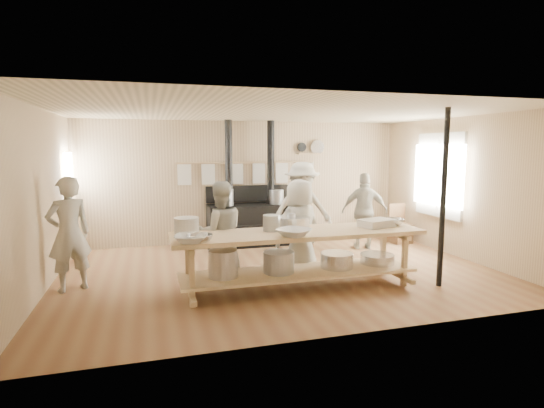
% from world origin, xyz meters
% --- Properties ---
extents(ground, '(7.00, 7.00, 0.00)m').
position_xyz_m(ground, '(0.00, 0.00, 0.00)').
color(ground, brown).
rests_on(ground, ground).
extents(room_shell, '(7.00, 7.00, 7.00)m').
position_xyz_m(room_shell, '(0.00, 0.00, 1.62)').
color(room_shell, tan).
rests_on(room_shell, ground).
extents(window_right, '(0.09, 1.50, 1.65)m').
position_xyz_m(window_right, '(3.47, 0.60, 1.50)').
color(window_right, beige).
rests_on(window_right, ground).
extents(left_opening, '(0.00, 0.90, 0.90)m').
position_xyz_m(left_opening, '(-3.45, 2.00, 1.60)').
color(left_opening, white).
rests_on(left_opening, ground).
extents(stove, '(1.90, 0.75, 2.60)m').
position_xyz_m(stove, '(-0.01, 2.12, 0.52)').
color(stove, black).
rests_on(stove, ground).
extents(towel_rail, '(3.00, 0.04, 0.47)m').
position_xyz_m(towel_rail, '(0.00, 2.40, 1.56)').
color(towel_rail, tan).
rests_on(towel_rail, ground).
extents(back_wall_shelf, '(0.63, 0.14, 0.32)m').
position_xyz_m(back_wall_shelf, '(1.46, 2.43, 2.00)').
color(back_wall_shelf, tan).
rests_on(back_wall_shelf, ground).
extents(prep_table, '(3.60, 0.90, 0.85)m').
position_xyz_m(prep_table, '(-0.01, -0.90, 0.52)').
color(prep_table, tan).
rests_on(prep_table, ground).
extents(support_post, '(0.08, 0.08, 2.60)m').
position_xyz_m(support_post, '(2.05, -1.35, 1.30)').
color(support_post, black).
rests_on(support_post, ground).
extents(cook_far_left, '(0.71, 0.61, 1.65)m').
position_xyz_m(cook_far_left, '(-3.15, -0.06, 0.82)').
color(cook_far_left, '#B2B09D').
rests_on(cook_far_left, ground).
extents(cook_left, '(0.77, 0.62, 1.54)m').
position_xyz_m(cook_left, '(-1.04, -0.30, 0.77)').
color(cook_left, '#B2B09D').
rests_on(cook_left, ground).
extents(cook_center, '(0.87, 0.69, 1.55)m').
position_xyz_m(cook_center, '(0.22, -0.33, 0.78)').
color(cook_center, '#B2B09D').
rests_on(cook_center, ground).
extents(cook_right, '(0.98, 0.68, 1.54)m').
position_xyz_m(cook_right, '(2.11, 1.09, 0.77)').
color(cook_right, '#B2B09D').
rests_on(cook_right, ground).
extents(cook_by_window, '(1.24, 0.85, 1.77)m').
position_xyz_m(cook_by_window, '(0.70, 0.90, 0.89)').
color(cook_by_window, '#B2B09D').
rests_on(cook_by_window, ground).
extents(chair, '(0.39, 0.39, 0.83)m').
position_xyz_m(chair, '(3.15, 1.38, 0.24)').
color(chair, '#533721').
rests_on(chair, ground).
extents(bowl_white_a, '(0.49, 0.49, 0.10)m').
position_xyz_m(bowl_white_a, '(-1.55, -1.23, 0.90)').
color(bowl_white_a, silver).
rests_on(bowl_white_a, prep_table).
extents(bowl_steel_a, '(0.45, 0.45, 0.10)m').
position_xyz_m(bowl_steel_a, '(-1.44, -1.23, 0.90)').
color(bowl_steel_a, silver).
rests_on(bowl_steel_a, prep_table).
extents(bowl_white_b, '(0.61, 0.61, 0.11)m').
position_xyz_m(bowl_white_b, '(-0.19, -1.23, 0.90)').
color(bowl_white_b, silver).
rests_on(bowl_white_b, prep_table).
extents(bowl_steel_b, '(0.47, 0.47, 0.10)m').
position_xyz_m(bowl_steel_b, '(1.55, -0.85, 0.90)').
color(bowl_steel_b, silver).
rests_on(bowl_steel_b, prep_table).
extents(roasting_pan, '(0.58, 0.46, 0.11)m').
position_xyz_m(roasting_pan, '(1.25, -0.89, 0.91)').
color(roasting_pan, '#B2B2B7').
rests_on(roasting_pan, prep_table).
extents(mixing_bowl_large, '(0.55, 0.55, 0.16)m').
position_xyz_m(mixing_bowl_large, '(0.03, -0.57, 0.93)').
color(mixing_bowl_large, silver).
rests_on(mixing_bowl_large, prep_table).
extents(bucket_galv, '(0.29, 0.29, 0.23)m').
position_xyz_m(bucket_galv, '(-0.37, -0.76, 0.96)').
color(bucket_galv, gray).
rests_on(bucket_galv, prep_table).
extents(deep_bowl_enamel, '(0.37, 0.37, 0.22)m').
position_xyz_m(deep_bowl_enamel, '(-1.55, -0.57, 0.96)').
color(deep_bowl_enamel, silver).
rests_on(deep_bowl_enamel, prep_table).
extents(pitcher, '(0.17, 0.17, 0.21)m').
position_xyz_m(pitcher, '(-0.01, -0.57, 0.95)').
color(pitcher, silver).
rests_on(pitcher, prep_table).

